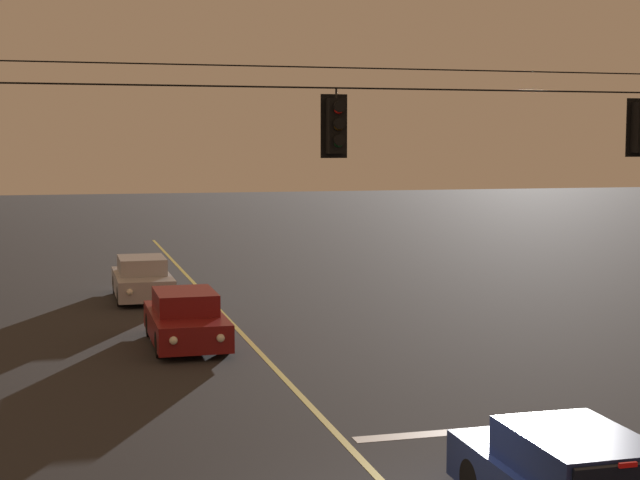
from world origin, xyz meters
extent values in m
cube|color=#D1C64C|center=(0.00, 10.28, 0.00)|extent=(0.14, 60.00, 0.01)
cube|color=silver|center=(1.90, 3.68, 0.00)|extent=(3.40, 0.36, 0.01)
cylinder|color=black|center=(0.00, 4.28, 6.13)|extent=(17.76, 0.03, 0.03)
cylinder|color=black|center=(0.00, 4.28, 6.48)|extent=(17.76, 0.02, 0.02)
cylinder|color=black|center=(0.03, 4.28, 6.04)|extent=(0.04, 0.04, 0.18)
cube|color=black|center=(0.03, 4.28, 5.47)|extent=(0.32, 0.26, 0.96)
cube|color=black|center=(0.03, 4.42, 5.47)|extent=(0.48, 0.03, 1.12)
sphere|color=red|center=(0.03, 4.12, 5.76)|extent=(0.17, 0.17, 0.17)
cylinder|color=black|center=(0.03, 4.08, 5.80)|extent=(0.20, 0.10, 0.20)
sphere|color=#3D280A|center=(0.03, 4.12, 5.47)|extent=(0.17, 0.17, 0.17)
cylinder|color=black|center=(0.03, 4.08, 5.51)|extent=(0.20, 0.10, 0.20)
sphere|color=black|center=(0.03, 4.12, 5.18)|extent=(0.17, 0.17, 0.17)
cylinder|color=black|center=(0.03, 4.08, 5.23)|extent=(0.20, 0.10, 0.20)
cube|color=black|center=(6.09, 4.42, 5.47)|extent=(0.48, 0.03, 1.12)
cube|color=navy|center=(1.82, -1.04, 1.12)|extent=(1.51, 2.15, 0.54)
cube|color=black|center=(1.82, -0.11, 1.12)|extent=(1.40, 0.21, 0.48)
cylinder|color=black|center=(2.61, 0.41, 0.32)|extent=(0.22, 0.64, 0.64)
cube|color=red|center=(1.82, -2.21, 1.35)|extent=(0.24, 0.04, 0.06)
cube|color=maroon|center=(-1.65, 12.55, 0.51)|extent=(1.80, 4.30, 0.68)
cube|color=maroon|center=(-1.65, 12.67, 1.12)|extent=(1.51, 2.15, 0.54)
cube|color=black|center=(-1.65, 11.73, 1.12)|extent=(1.40, 0.21, 0.48)
cube|color=black|center=(-1.65, 13.73, 1.12)|extent=(1.37, 0.18, 0.46)
cylinder|color=black|center=(-0.86, 11.22, 0.32)|extent=(0.22, 0.64, 0.64)
cylinder|color=black|center=(-2.44, 11.22, 0.32)|extent=(0.22, 0.64, 0.64)
cylinder|color=black|center=(-0.86, 13.88, 0.32)|extent=(0.22, 0.64, 0.64)
cylinder|color=black|center=(-2.44, 13.88, 0.32)|extent=(0.22, 0.64, 0.64)
sphere|color=white|center=(-1.09, 10.38, 0.57)|extent=(0.20, 0.20, 0.20)
sphere|color=white|center=(-2.21, 10.38, 0.57)|extent=(0.20, 0.20, 0.20)
cube|color=#A5A5AD|center=(-2.14, 20.41, 0.51)|extent=(1.80, 4.30, 0.68)
cube|color=#A5A5AD|center=(-2.14, 20.53, 1.12)|extent=(1.51, 2.15, 0.54)
cube|color=black|center=(-2.14, 19.59, 1.12)|extent=(1.40, 0.21, 0.48)
cube|color=black|center=(-2.14, 21.59, 1.12)|extent=(1.37, 0.18, 0.46)
cylinder|color=black|center=(-1.35, 19.07, 0.32)|extent=(0.22, 0.64, 0.64)
cylinder|color=black|center=(-2.93, 19.07, 0.32)|extent=(0.22, 0.64, 0.64)
cylinder|color=black|center=(-1.35, 21.74, 0.32)|extent=(0.22, 0.64, 0.64)
cylinder|color=black|center=(-2.93, 21.74, 0.32)|extent=(0.22, 0.64, 0.64)
sphere|color=white|center=(-1.58, 18.24, 0.57)|extent=(0.20, 0.20, 0.20)
sphere|color=white|center=(-2.70, 18.24, 0.57)|extent=(0.20, 0.20, 0.20)
camera|label=1|loc=(-4.62, -12.14, 5.17)|focal=54.46mm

